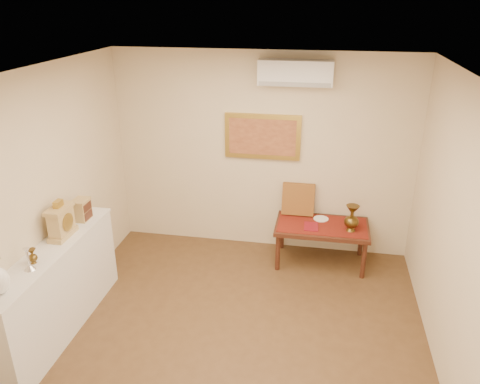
% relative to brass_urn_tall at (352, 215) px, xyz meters
% --- Properties ---
extents(floor, '(4.50, 4.50, 0.00)m').
position_rel_brass_urn_tall_xyz_m(floor, '(-1.21, -1.78, -0.77)').
color(floor, brown).
rests_on(floor, ground).
extents(ceiling, '(4.50, 4.50, 0.00)m').
position_rel_brass_urn_tall_xyz_m(ceiling, '(-1.21, -1.78, 1.93)').
color(ceiling, silver).
rests_on(ceiling, ground).
extents(wall_back, '(4.00, 0.02, 2.70)m').
position_rel_brass_urn_tall_xyz_m(wall_back, '(-1.21, 0.47, 0.58)').
color(wall_back, beige).
rests_on(wall_back, ground).
extents(wall_left, '(0.02, 4.50, 2.70)m').
position_rel_brass_urn_tall_xyz_m(wall_left, '(-3.21, -1.78, 0.58)').
color(wall_left, beige).
rests_on(wall_left, ground).
extents(wall_right, '(0.02, 4.50, 2.70)m').
position_rel_brass_urn_tall_xyz_m(wall_right, '(0.79, -1.78, 0.58)').
color(wall_right, beige).
rests_on(wall_right, ground).
extents(candlestick, '(0.11, 0.11, 0.22)m').
position_rel_brass_urn_tall_xyz_m(candlestick, '(-3.00, -2.16, 0.32)').
color(candlestick, silver).
rests_on(candlestick, display_ledge).
extents(brass_urn_small, '(0.09, 0.09, 0.20)m').
position_rel_brass_urn_tall_xyz_m(brass_urn_small, '(-3.04, -2.05, 0.31)').
color(brass_urn_small, brown).
rests_on(brass_urn_small, display_ledge).
extents(table_cloth, '(1.14, 0.59, 0.01)m').
position_rel_brass_urn_tall_xyz_m(table_cloth, '(-0.36, 0.10, -0.21)').
color(table_cloth, maroon).
rests_on(table_cloth, low_table).
extents(brass_urn_tall, '(0.19, 0.19, 0.42)m').
position_rel_brass_urn_tall_xyz_m(brass_urn_tall, '(0.00, 0.00, 0.00)').
color(brass_urn_tall, brown).
rests_on(brass_urn_tall, table_cloth).
extents(plate, '(0.20, 0.20, 0.01)m').
position_rel_brass_urn_tall_xyz_m(plate, '(-0.38, 0.26, -0.20)').
color(plate, white).
rests_on(plate, table_cloth).
extents(menu, '(0.19, 0.25, 0.01)m').
position_rel_brass_urn_tall_xyz_m(menu, '(-0.50, 0.00, -0.20)').
color(menu, maroon).
rests_on(menu, table_cloth).
extents(cushion, '(0.43, 0.19, 0.44)m').
position_rel_brass_urn_tall_xyz_m(cushion, '(-0.70, 0.37, 0.01)').
color(cushion, maroon).
rests_on(cushion, table_cloth).
extents(display_ledge, '(0.37, 2.02, 0.98)m').
position_rel_brass_urn_tall_xyz_m(display_ledge, '(-3.03, -1.78, -0.28)').
color(display_ledge, silver).
rests_on(display_ledge, floor).
extents(mantel_clock, '(0.17, 0.36, 0.41)m').
position_rel_brass_urn_tall_xyz_m(mantel_clock, '(-3.03, -1.51, 0.39)').
color(mantel_clock, tan).
rests_on(mantel_clock, display_ledge).
extents(wooden_chest, '(0.16, 0.21, 0.24)m').
position_rel_brass_urn_tall_xyz_m(wooden_chest, '(-3.03, -1.10, 0.33)').
color(wooden_chest, tan).
rests_on(wooden_chest, display_ledge).
extents(low_table, '(1.20, 0.70, 0.55)m').
position_rel_brass_urn_tall_xyz_m(low_table, '(-0.36, 0.10, -0.28)').
color(low_table, '#452014').
rests_on(low_table, floor).
extents(painting, '(1.00, 0.06, 0.60)m').
position_rel_brass_urn_tall_xyz_m(painting, '(-1.21, 0.44, 0.83)').
color(painting, '#B7973A').
rests_on(painting, wall_back).
extents(ac_unit, '(0.90, 0.25, 0.30)m').
position_rel_brass_urn_tall_xyz_m(ac_unit, '(-0.81, 0.34, 1.68)').
color(ac_unit, silver).
rests_on(ac_unit, wall_back).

